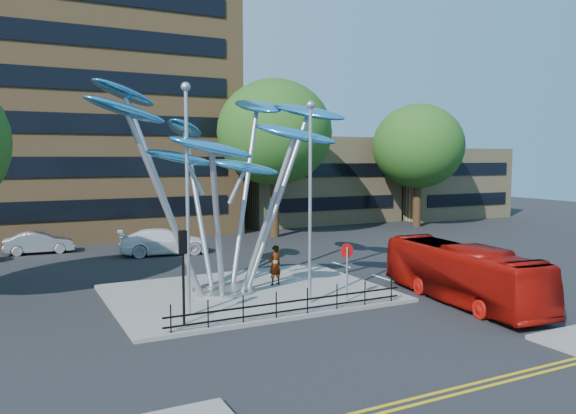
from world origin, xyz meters
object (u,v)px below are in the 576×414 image
street_lamp_left (187,179)px  street_lamp_right (310,184)px  red_bus (462,273)px  leaf_sculpture (219,141)px  pedestrian (275,265)px  tree_far (418,146)px  parked_car_right (164,242)px  parked_car_mid (39,243)px  no_entry_sign_island (347,262)px  tree_right (274,133)px  traffic_light_island (183,257)px

street_lamp_left → street_lamp_right: 5.03m
street_lamp_left → red_bus: street_lamp_left is taller
leaf_sculpture → pedestrian: 6.39m
tree_far → parked_car_right: 24.79m
parked_car_mid → no_entry_sign_island: bearing=-148.1°
parked_car_right → tree_right: bearing=-60.2°
tree_right → leaf_sculpture: (-10.07, -15.32, -1.16)m
tree_right → street_lamp_left: size_ratio=1.38×
pedestrian → parked_car_right: bearing=-90.0°
leaf_sculpture → parked_car_mid: (-6.67, 15.39, -6.18)m
leaf_sculpture → street_lamp_right: bearing=-55.1°
parked_car_mid → parked_car_right: bearing=-116.1°
parked_car_mid → tree_far: bearing=-87.0°
street_lamp_left → red_bus: (11.10, -2.84, -4.11)m
tree_right → parked_car_mid: (-16.74, 0.07, -7.34)m
street_lamp_right → red_bus: size_ratio=0.93×
traffic_light_island → parked_car_mid: (-3.74, 19.57, -1.92)m
street_lamp_right → no_entry_sign_island: street_lamp_right is taller
tree_right → traffic_light_island: size_ratio=3.54×
traffic_light_island → street_lamp_right: bearing=5.2°
street_lamp_left → traffic_light_island: bearing=-116.6°
street_lamp_right → traffic_light_island: street_lamp_right is taller
red_bus → no_entry_sign_island: bearing=164.6°
parked_car_mid → pedestrian: bearing=-145.6°
tree_right → tree_far: bearing=0.0°
leaf_sculpture → traffic_light_island: 6.65m
parked_car_right → no_entry_sign_island: bearing=-158.9°
no_entry_sign_island → parked_car_right: no_entry_sign_island is taller
tree_far → street_lamp_left: tree_far is taller
street_lamp_right → tree_right: bearing=68.5°
street_lamp_right → pedestrian: (0.15, 3.65, -4.00)m
street_lamp_right → no_entry_sign_island: size_ratio=3.39×
tree_far → street_lamp_left: size_ratio=1.23×
parked_car_mid → street_lamp_left: bearing=-164.0°
street_lamp_right → parked_car_mid: size_ratio=1.97×
leaf_sculpture → parked_car_mid: 17.87m
tree_right → parked_car_mid: 18.28m
tree_right → street_lamp_right: bearing=-111.5°
street_lamp_left → tree_right: bearing=56.0°
no_entry_sign_island → pedestrian: 4.40m
no_entry_sign_island → parked_car_mid: (-10.74, 19.55, -1.12)m
no_entry_sign_island → parked_car_mid: 22.33m
leaf_sculpture → parked_car_mid: leaf_sculpture is taller
parked_car_mid → tree_right: bearing=-87.1°
street_lamp_right → pedestrian: street_lamp_right is taller
pedestrian → leaf_sculpture: bearing=-12.1°
tree_far → traffic_light_island: size_ratio=3.16×
street_lamp_left → parked_car_mid: size_ratio=2.09×
tree_far → pedestrian: (-21.35, -15.35, -6.01)m
traffic_light_island → parked_car_mid: 20.01m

